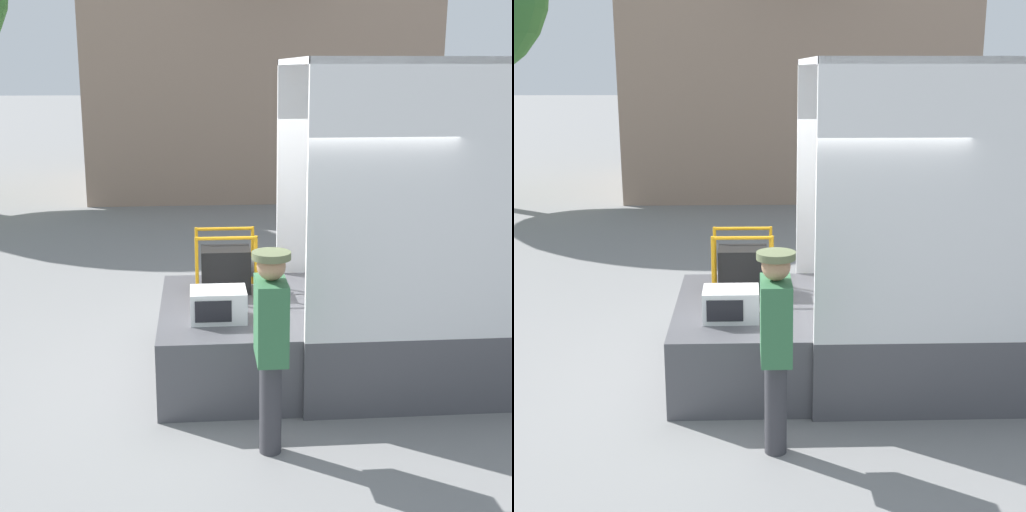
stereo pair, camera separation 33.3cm
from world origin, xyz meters
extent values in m
plane|color=gray|center=(0.00, 0.00, 0.00)|extent=(160.00, 160.00, 0.00)
cube|color=#4C4C51|center=(2.17, 0.00, 0.37)|extent=(4.33, 2.27, 0.73)
cube|color=white|center=(2.17, 1.10, 1.93)|extent=(4.33, 0.06, 2.40)
cylinder|color=#3370B2|center=(1.57, -0.60, 0.91)|extent=(0.28, 0.28, 0.35)
cube|color=#2D7F33|center=(1.77, 0.28, 0.87)|extent=(0.44, 0.32, 0.28)
cube|color=#4C4C51|center=(-0.65, 0.00, 0.37)|extent=(1.29, 2.16, 0.73)
cube|color=white|center=(-0.72, -0.45, 0.88)|extent=(0.53, 0.39, 0.30)
cube|color=black|center=(-0.78, -0.65, 0.88)|extent=(0.34, 0.01, 0.20)
cube|color=black|center=(-0.62, 0.47, 0.96)|extent=(0.52, 0.39, 0.46)
cylinder|color=slate|center=(-0.41, 0.47, 0.99)|extent=(0.19, 0.21, 0.21)
cylinder|color=orange|center=(-0.92, 0.24, 1.05)|extent=(0.04, 0.04, 0.64)
cylinder|color=orange|center=(-0.31, 0.24, 1.05)|extent=(0.04, 0.04, 0.64)
cylinder|color=orange|center=(-0.92, 0.69, 1.05)|extent=(0.04, 0.04, 0.64)
cylinder|color=orange|center=(-0.31, 0.69, 1.05)|extent=(0.04, 0.04, 0.64)
cylinder|color=orange|center=(-0.62, 0.24, 1.36)|extent=(0.61, 0.04, 0.04)
cylinder|color=orange|center=(-0.62, 0.69, 1.36)|extent=(0.61, 0.04, 0.04)
cylinder|color=#38383D|center=(-0.35, -1.62, 0.41)|extent=(0.18, 0.18, 0.82)
cube|color=#336B42|center=(-0.35, -1.62, 1.14)|extent=(0.24, 0.44, 0.65)
sphere|color=tan|center=(-0.35, -1.62, 1.58)|extent=(0.22, 0.22, 0.22)
cylinder|color=#606B47|center=(-0.35, -1.62, 1.66)|extent=(0.30, 0.30, 0.06)
cube|color=gray|center=(0.64, 12.51, 2.79)|extent=(8.06, 6.45, 5.57)
camera|label=1|loc=(-0.90, -6.83, 3.04)|focal=50.00mm
camera|label=2|loc=(-0.57, -6.85, 3.04)|focal=50.00mm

